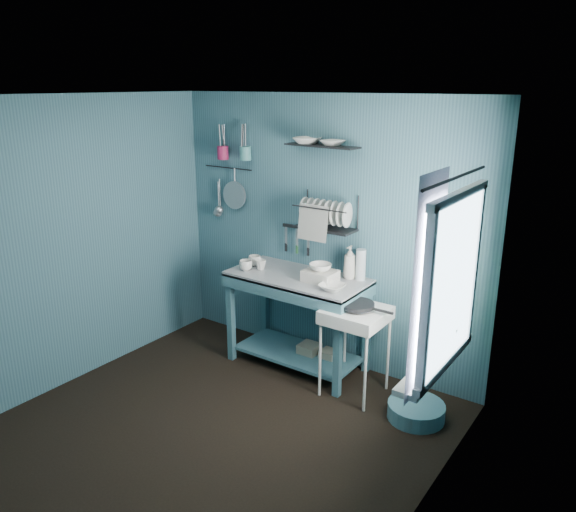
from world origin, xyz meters
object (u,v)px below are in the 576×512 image
Objects in this scene: hotplate_stand at (355,351)px; storage_tin_small at (329,360)px; mug_right at (255,261)px; mug_mid at (261,265)px; mug_left at (246,265)px; work_counter at (298,321)px; colander at (234,195)px; utensil_cup_magenta at (223,153)px; utensil_cup_teal at (245,153)px; dish_rack at (326,212)px; water_bottle at (361,265)px; wash_tub at (320,276)px; storage_tin_large at (309,355)px; floor_basin at (416,411)px; potted_plant at (438,318)px; frying_pan at (356,305)px; soap_bottle at (350,262)px.

storage_tin_small is at bearing 157.89° from hotplate_stand.
mug_mid is at bearing -26.57° from mug_right.
mug_left reaches higher than mug_mid.
work_counter is 4.56× the size of colander.
utensil_cup_teal reaches higher than utensil_cup_magenta.
mug_mid is 0.77× the size of utensil_cup_teal.
hotplate_stand is at bearing -38.12° from dish_rack.
water_bottle is 1.40× the size of storage_tin_small.
wash_tub is 0.86m from storage_tin_large.
storage_tin_large is at bearing -10.97° from colander.
wash_tub is 2.15× the size of utensil_cup_magenta.
floor_basin is (2.05, -0.42, -1.87)m from utensil_cup_teal.
dish_rack is at bearing 161.35° from floor_basin.
utensil_cup_magenta is 0.59× the size of storage_tin_large.
mug_right is at bearing -29.54° from colander.
water_bottle is at bearing 140.79° from potted_plant.
hotplate_stand is (0.16, -0.35, -0.65)m from water_bottle.
colander reaches higher than frying_pan.
work_counter reaches higher than storage_tin_large.
water_bottle is at bearing 41.63° from wash_tub.
dish_rack reaches higher than wash_tub.
frying_pan is 0.66× the size of floor_basin.
floor_basin is at bearing -28.87° from water_bottle.
wash_tub is at bearing -138.37° from water_bottle.
work_counter is at bearing -142.23° from dish_rack.
hotplate_stand reaches higher than storage_tin_small.
water_bottle reaches higher than work_counter.
water_bottle is 0.51× the size of dish_rack.
storage_tin_small is 1.02m from floor_basin.
water_bottle reaches higher than mug_right.
colander reaches higher than water_bottle.
dish_rack is 1.62m from potted_plant.
hotplate_stand is at bearing -22.35° from work_counter.
utensil_cup_magenta is 0.28× the size of floor_basin.
storage_tin_small is at bearing 164.05° from floor_basin.
utensil_cup_teal is at bearing 160.18° from potted_plant.
potted_plant is 1.85m from storage_tin_large.
utensil_cup_magenta reaches higher than storage_tin_large.
wash_tub is at bearing 3.63° from mug_mid.
soap_bottle is at bearing -1.10° from utensil_cup_teal.
utensil_cup_magenta is 0.26× the size of potted_plant.
work_counter is 4.56× the size of water_bottle.
mug_left is 1.00× the size of mug_right.
work_counter is at bearing -157.07° from water_bottle.
soap_bottle is at bearing 14.18° from work_counter.
mug_mid is 0.36× the size of wash_tub.
potted_plant is (2.48, -0.86, -0.42)m from colander.
potted_plant is (1.28, -0.59, 0.12)m from wash_tub.
mug_left is 1.98m from floor_basin.
frying_pan is at bearing -13.82° from utensil_cup_teal.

